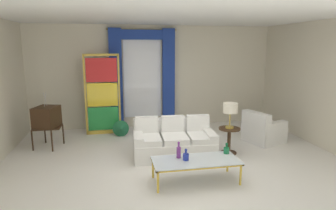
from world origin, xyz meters
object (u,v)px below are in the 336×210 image
Objects in this scene: couch_white_long at (174,142)px; stained_glass_divider at (103,96)px; coffee_table at (196,161)px; bottle_crystal_tall at (186,156)px; bottle_blue_decanter at (226,150)px; bottle_amber_squat at (179,151)px; round_side_table at (229,138)px; vintage_tv at (47,118)px; peacock_figurine at (121,129)px; armchair_white at (262,131)px; table_lamp_brass at (230,109)px.

stained_glass_divider is (-1.56, 1.97, 0.75)m from couch_white_long.
coffee_table is 7.22× the size of bottle_crystal_tall.
bottle_amber_squat reaches higher than bottle_blue_decanter.
bottle_blue_decanter is at bearing -115.34° from round_side_table.
bottle_blue_decanter is 0.97× the size of bottle_crystal_tall.
vintage_tv is at bearing 140.51° from coffee_table.
coffee_table is 2.56× the size of peacock_figurine.
stained_glass_divider is at bearing 159.30° from armchair_white.
vintage_tv is at bearing 163.34° from table_lamp_brass.
couch_white_long is 8.74× the size of bottle_blue_decanter.
bottle_blue_decanter is 0.20× the size of armchair_white.
armchair_white is (2.40, 0.48, -0.02)m from couch_white_long.
peacock_figurine is at bearing 15.59° from vintage_tv.
bottle_blue_decanter is 0.94m from bottle_amber_squat.
bottle_blue_decanter is (0.77, -1.15, 0.18)m from couch_white_long.
round_side_table is (0.48, 1.02, -0.12)m from bottle_blue_decanter.
vintage_tv reaches higher than round_side_table.
table_lamp_brass reaches higher than coffee_table.
bottle_amber_squat is at bearing -40.44° from vintage_tv.
couch_white_long is at bearing 123.75° from bottle_blue_decanter.
couch_white_long is 1.75× the size of armchair_white.
bottle_amber_squat is (-0.10, 0.13, 0.05)m from bottle_crystal_tall.
armchair_white is 3.68m from peacock_figurine.
round_side_table is (1.41, 1.06, -0.17)m from bottle_amber_squat.
table_lamp_brass reaches higher than bottle_amber_squat.
vintage_tv is at bearing 138.99° from bottle_crystal_tall.
bottle_crystal_tall reaches higher than coffee_table.
stained_glass_divider is 3.51m from table_lamp_brass.
bottle_crystal_tall is at bearing -41.01° from vintage_tv.
bottle_crystal_tall is (-0.06, -1.33, 0.18)m from couch_white_long.
couch_white_long is 1.18× the size of coffee_table.
armchair_white is at bearing 36.19° from bottle_crystal_tall.
stained_glass_divider is at bearing 138.80° from peacock_figurine.
round_side_table is at bearing -16.66° from vintage_tv.
bottle_amber_squat is at bearing -146.92° from armchair_white.
armchair_white is 1.81× the size of table_lamp_brass.
couch_white_long is 3.08m from vintage_tv.
bottle_crystal_tall is at bearing -137.73° from table_lamp_brass.
armchair_white reaches higher than coffee_table.
round_side_table reaches higher than coffee_table.
stained_glass_divider reaches higher than armchair_white.
stained_glass_divider is (1.29, 0.88, 0.33)m from vintage_tv.
coffee_table is 3.85m from vintage_tv.
couch_white_long is at bearing -54.97° from peacock_figurine.
peacock_figurine is (-1.87, 2.73, -0.26)m from bottle_blue_decanter.
table_lamp_brass is at bearing -16.66° from vintage_tv.
bottle_amber_squat is 0.51× the size of round_side_table.
bottle_amber_squat is (-0.16, -1.20, 0.23)m from couch_white_long.
coffee_table is at bearing -133.08° from round_side_table.
armchair_white is 1.72× the size of peacock_figurine.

